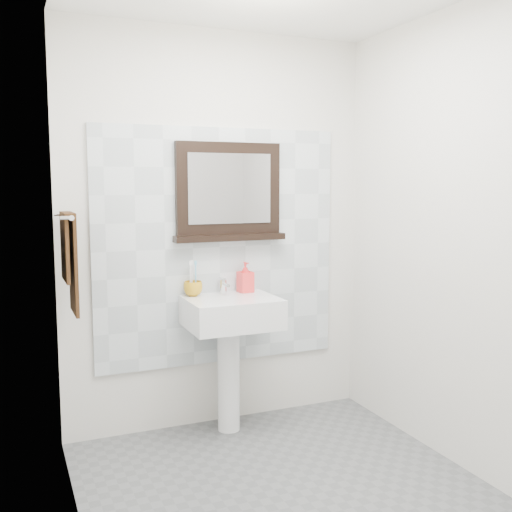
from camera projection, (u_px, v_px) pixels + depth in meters
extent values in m
cube|color=slate|center=(294.00, 499.00, 2.96)|extent=(2.00, 2.20, 0.01)
cube|color=silver|center=(218.00, 231.00, 3.82)|extent=(2.00, 0.01, 2.50)
cube|color=silver|center=(461.00, 284.00, 1.81)|extent=(2.00, 0.01, 2.50)
cube|color=silver|center=(76.00, 258.00, 2.42)|extent=(0.01, 2.20, 2.50)
cube|color=silver|center=(463.00, 240.00, 3.20)|extent=(0.01, 2.20, 2.50)
cube|color=silver|center=(219.00, 247.00, 3.82)|extent=(1.60, 0.02, 1.50)
cylinder|color=white|center=(229.00, 378.00, 3.76)|extent=(0.14, 0.14, 0.68)
cube|color=white|center=(232.00, 312.00, 3.65)|extent=(0.55, 0.44, 0.18)
cylinder|color=silver|center=(233.00, 301.00, 3.63)|extent=(0.32, 0.32, 0.02)
cylinder|color=#4C4C4F|center=(233.00, 299.00, 3.62)|extent=(0.04, 0.04, 0.00)
cylinder|color=silver|center=(223.00, 287.00, 3.77)|extent=(0.04, 0.04, 0.09)
cylinder|color=silver|center=(226.00, 285.00, 3.73)|extent=(0.02, 0.10, 0.02)
cube|color=silver|center=(222.00, 279.00, 3.78)|extent=(0.02, 0.07, 0.01)
imported|color=#C48E17|center=(193.00, 289.00, 3.70)|extent=(0.15, 0.15, 0.09)
cylinder|color=white|center=(191.00, 280.00, 3.68)|extent=(0.01, 0.01, 0.19)
cube|color=white|center=(190.00, 263.00, 3.66)|extent=(0.01, 0.01, 0.03)
cylinder|color=#5EAFD7|center=(196.00, 279.00, 3.69)|extent=(0.01, 0.01, 0.19)
cube|color=#5EAFD7|center=(196.00, 263.00, 3.68)|extent=(0.01, 0.01, 0.03)
cylinder|color=white|center=(192.00, 279.00, 3.71)|extent=(0.01, 0.01, 0.19)
cube|color=white|center=(192.00, 262.00, 3.70)|extent=(0.01, 0.01, 0.03)
imported|color=#FF1E43|center=(245.00, 277.00, 3.83)|extent=(0.10, 0.10, 0.19)
cube|color=black|center=(228.00, 189.00, 3.77)|extent=(0.69, 0.06, 0.58)
cube|color=#99999E|center=(230.00, 189.00, 3.74)|extent=(0.55, 0.01, 0.44)
cube|color=black|center=(230.00, 237.00, 3.79)|extent=(0.73, 0.11, 0.04)
cylinder|color=silver|center=(68.00, 216.00, 3.20)|extent=(0.03, 0.40, 0.03)
cylinder|color=silver|center=(65.00, 218.00, 3.01)|extent=(0.05, 0.02, 0.02)
cylinder|color=silver|center=(58.00, 215.00, 3.36)|extent=(0.05, 0.02, 0.02)
cube|color=black|center=(73.00, 266.00, 3.24)|extent=(0.02, 0.30, 0.52)
cube|color=black|center=(65.00, 250.00, 3.21)|extent=(0.02, 0.30, 0.34)
cube|color=black|center=(67.00, 215.00, 3.20)|extent=(0.06, 0.30, 0.03)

